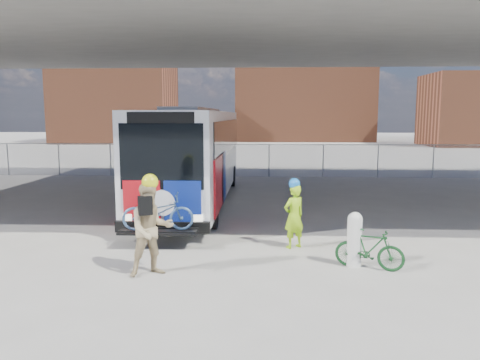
# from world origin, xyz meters

# --- Properties ---
(ground) EXTENTS (160.00, 160.00, 0.00)m
(ground) POSITION_xyz_m (0.00, 0.00, 0.00)
(ground) COLOR #9E9991
(ground) RESTS_ON ground
(bus) EXTENTS (2.67, 12.95, 3.69)m
(bus) POSITION_xyz_m (-2.00, 4.15, 2.11)
(bus) COLOR silver
(bus) RESTS_ON ground
(overpass) EXTENTS (40.00, 16.00, 7.95)m
(overpass) POSITION_xyz_m (0.00, 4.00, 6.54)
(overpass) COLOR #605E59
(overpass) RESTS_ON ground
(chainlink_fence) EXTENTS (30.00, 0.06, 30.00)m
(chainlink_fence) POSITION_xyz_m (0.00, 12.00, 1.42)
(chainlink_fence) COLOR gray
(chainlink_fence) RESTS_ON ground
(brick_buildings) EXTENTS (54.00, 22.00, 12.00)m
(brick_buildings) POSITION_xyz_m (1.23, 48.23, 5.42)
(brick_buildings) COLOR brown
(brick_buildings) RESTS_ON ground
(smokestack) EXTENTS (2.20, 2.20, 25.00)m
(smokestack) POSITION_xyz_m (14.00, 55.00, 12.50)
(smokestack) COLOR brown
(smokestack) RESTS_ON ground
(bollard) EXTENTS (0.33, 0.33, 1.26)m
(bollard) POSITION_xyz_m (2.77, -3.61, 0.67)
(bollard) COLOR white
(bollard) RESTS_ON ground
(cyclist_hivis) EXTENTS (0.73, 0.67, 1.83)m
(cyclist_hivis) POSITION_xyz_m (1.49, -2.16, 0.88)
(cyclist_hivis) COLOR #A1DE17
(cyclist_hivis) RESTS_ON ground
(cyclist_tan) EXTENTS (1.22, 1.13, 2.20)m
(cyclist_tan) POSITION_xyz_m (-1.69, -4.42, 1.04)
(cyclist_tan) COLOR tan
(cyclist_tan) RESTS_ON ground
(bike_parked) EXTENTS (1.58, 0.94, 0.92)m
(bike_parked) POSITION_xyz_m (3.07, -3.80, 0.46)
(bike_parked) COLOR #16461F
(bike_parked) RESTS_ON ground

